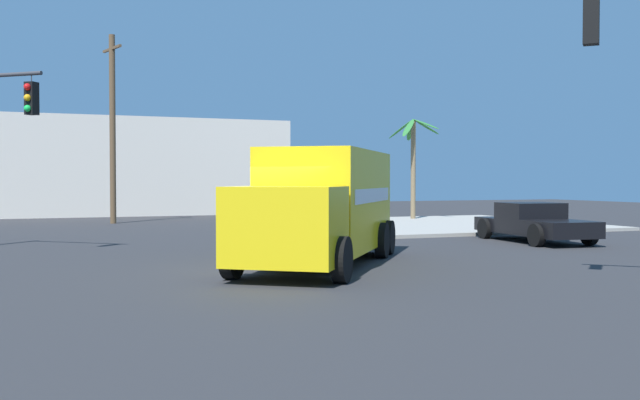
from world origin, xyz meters
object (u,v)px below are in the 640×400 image
(delivery_truck, at_px, (322,205))
(palm_tree_far, at_px, (414,153))
(pickup_black, at_px, (533,221))
(utility_pole, at_px, (113,126))

(delivery_truck, bearing_deg, palm_tree_far, 54.24)
(delivery_truck, relative_size, pickup_black, 1.43)
(palm_tree_far, bearing_deg, utility_pole, 165.67)
(delivery_truck, xyz_separation_m, pickup_black, (9.53, 3.62, -0.80))
(pickup_black, bearing_deg, utility_pole, 127.62)
(pickup_black, relative_size, utility_pole, 0.57)
(delivery_truck, relative_size, palm_tree_far, 1.44)
(delivery_truck, relative_size, utility_pole, 0.81)
(palm_tree_far, distance_m, utility_pole, 15.59)
(delivery_truck, height_order, pickup_black, delivery_truck)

